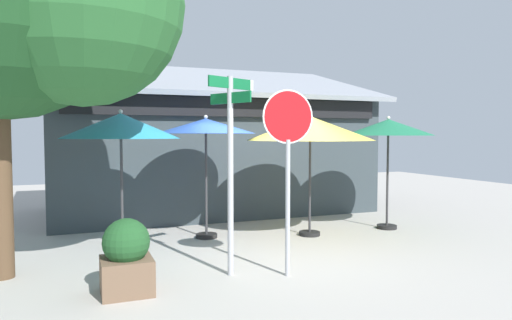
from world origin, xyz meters
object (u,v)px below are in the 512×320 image
at_px(patio_umbrella_mustard_right, 310,129).
at_px(sidewalk_planter, 126,257).
at_px(patio_umbrella_royal_blue_center, 206,128).
at_px(stop_sign, 288,146).
at_px(street_sign_post, 231,154).
at_px(patio_umbrella_forest_green_far_right, 388,129).
at_px(patio_umbrella_teal_left, 121,127).

xyz_separation_m(patio_umbrella_mustard_right, sidewalk_planter, (-3.95, -2.24, -1.75)).
height_order(patio_umbrella_royal_blue_center, patio_umbrella_mustard_right, patio_umbrella_mustard_right).
relative_size(stop_sign, sidewalk_planter, 2.77).
xyz_separation_m(street_sign_post, stop_sign, (0.77, -0.36, 0.13)).
xyz_separation_m(patio_umbrella_royal_blue_center, patio_umbrella_forest_green_far_right, (4.03, -0.60, -0.01)).
xyz_separation_m(patio_umbrella_teal_left, patio_umbrella_mustard_right, (3.77, -0.19, -0.02)).
height_order(stop_sign, patio_umbrella_teal_left, stop_sign).
relative_size(patio_umbrella_teal_left, patio_umbrella_mustard_right, 0.97).
xyz_separation_m(patio_umbrella_mustard_right, patio_umbrella_forest_green_far_right, (1.96, -0.02, 0.02)).
distance_m(stop_sign, patio_umbrella_forest_green_far_right, 4.28).
bearing_deg(street_sign_post, patio_umbrella_royal_blue_center, 82.72).
relative_size(patio_umbrella_royal_blue_center, sidewalk_planter, 2.50).
bearing_deg(patio_umbrella_royal_blue_center, patio_umbrella_forest_green_far_right, -8.44).
relative_size(street_sign_post, patio_umbrella_royal_blue_center, 1.18).
bearing_deg(stop_sign, patio_umbrella_mustard_right, 55.12).
height_order(patio_umbrella_teal_left, patio_umbrella_forest_green_far_right, patio_umbrella_teal_left).
xyz_separation_m(patio_umbrella_royal_blue_center, patio_umbrella_mustard_right, (2.07, -0.58, -0.02)).
height_order(patio_umbrella_mustard_right, sidewalk_planter, patio_umbrella_mustard_right).
bearing_deg(patio_umbrella_royal_blue_center, stop_sign, -81.26).
height_order(street_sign_post, stop_sign, street_sign_post).
bearing_deg(patio_umbrella_forest_green_far_right, patio_umbrella_royal_blue_center, 171.56).
xyz_separation_m(patio_umbrella_teal_left, sidewalk_planter, (-0.18, -2.43, -1.77)).
distance_m(patio_umbrella_teal_left, sidewalk_planter, 3.01).
bearing_deg(sidewalk_planter, street_sign_post, 9.66).
height_order(stop_sign, patio_umbrella_forest_green_far_right, stop_sign).
bearing_deg(patio_umbrella_teal_left, street_sign_post, -57.63).
bearing_deg(patio_umbrella_teal_left, sidewalk_planter, -94.18).
bearing_deg(stop_sign, patio_umbrella_teal_left, 130.40).
height_order(stop_sign, patio_umbrella_royal_blue_center, stop_sign).
xyz_separation_m(stop_sign, patio_umbrella_teal_left, (-2.15, 2.52, 0.30)).
height_order(patio_umbrella_teal_left, patio_umbrella_royal_blue_center, patio_umbrella_teal_left).
relative_size(patio_umbrella_mustard_right, patio_umbrella_forest_green_far_right, 1.05).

